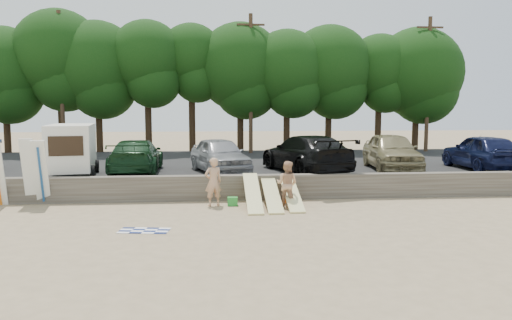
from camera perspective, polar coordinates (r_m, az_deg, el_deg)
The scene contains 21 objects.
ground at distance 17.17m, azimuth -2.98°, elevation -6.41°, with size 120.00×120.00×0.00m, color tan.
seawall at distance 20.02m, azimuth -3.32°, elevation -3.16°, with size 44.00×0.50×1.00m, color #6B6356.
parking_lot at distance 27.47m, azimuth -3.83°, elevation -0.97°, with size 44.00×14.50×0.70m, color #282828.
treeline at distance 34.38m, azimuth -4.45°, elevation 10.63°, with size 34.05×6.43×9.41m.
utility_poles at distance 32.91m, azimuth -0.60°, elevation 9.06°, with size 25.80×0.26×9.00m.
box_trailer at distance 23.07m, azimuth -20.33°, elevation 1.35°, with size 2.43×3.76×2.26m.
car_1 at distance 23.59m, azimuth -13.52°, elevation 0.44°, with size 2.14×5.27×1.53m, color black.
car_2 at distance 22.96m, azimuth -4.17°, elevation 0.56°, with size 1.92×4.76×1.62m, color gray.
car_3 at distance 23.20m, azimuth 5.70°, elevation 0.73°, with size 2.42×5.96×1.73m, color black.
car_4 at distance 24.99m, azimuth 15.22°, elevation 0.98°, with size 2.09×5.20×1.77m, color #8C8059.
car_5 at distance 26.36m, azimuth 24.43°, elevation 0.86°, with size 2.05×5.09×1.73m, color black.
surfboard_upright_5 at distance 20.65m, azimuth -24.47°, elevation -1.25°, with size 0.50×0.06×2.60m, color white.
surfboard_upright_6 at distance 20.40m, azimuth -23.37°, elevation -1.36°, with size 0.50×0.06×2.60m, color white.
surfboard_low_0 at distance 18.50m, azimuth -0.38°, elevation -3.77°, with size 0.56×3.00×0.07m, color #EAE194.
surfboard_low_1 at distance 18.66m, azimuth 1.80°, elevation -3.92°, with size 0.56×3.00×0.07m, color #EAE194.
surfboard_low_2 at distance 18.88m, azimuth 4.08°, elevation -3.83°, with size 0.56×3.00×0.07m, color #EAE194.
beachgoer_a at distance 18.80m, azimuth -4.90°, elevation -2.50°, with size 0.67×0.44×1.83m, color tan.
beachgoer_b at distance 18.61m, azimuth 3.56°, elevation -2.75°, with size 0.84×0.65×1.72m, color tan.
cooler at distance 18.93m, azimuth -2.70°, elevation -4.74°, with size 0.38×0.30×0.32m, color green.
gear_bag at distance 19.50m, azimuth 3.74°, elevation -4.58°, with size 0.30×0.25×0.22m, color #D15A18.
beach_towel at distance 15.53m, azimuth -12.65°, elevation -7.88°, with size 1.50×1.50×0.00m, color white.
Camera 1 is at (-0.63, -16.76, 3.71)m, focal length 35.00 mm.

